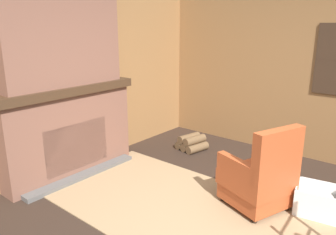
# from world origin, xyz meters

# --- Properties ---
(wood_panel_wall_left) EXTENTS (0.06, 5.91, 2.69)m
(wood_panel_wall_left) POSITION_xyz_m (-2.69, 0.00, 1.35)
(wood_panel_wall_left) COLOR olive
(wood_panel_wall_left) RESTS_ON ground
(wood_panel_wall_back) EXTENTS (5.91, 0.09, 2.69)m
(wood_panel_wall_back) POSITION_xyz_m (0.01, 2.69, 1.35)
(wood_panel_wall_back) COLOR olive
(wood_panel_wall_back) RESTS_ON ground
(fireplace_hearth) EXTENTS (0.54, 1.97, 1.24)m
(fireplace_hearth) POSITION_xyz_m (-2.48, 0.00, 0.62)
(fireplace_hearth) COLOR brown
(fireplace_hearth) RESTS_ON ground
(chimney_breast) EXTENTS (0.29, 1.64, 1.43)m
(chimney_breast) POSITION_xyz_m (-2.49, 0.00, 1.96)
(chimney_breast) COLOR brown
(chimney_breast) RESTS_ON fireplace_hearth
(area_rug) EXTENTS (3.87, 1.73, 0.01)m
(area_rug) POSITION_xyz_m (-0.48, 0.22, 0.01)
(area_rug) COLOR #997A56
(area_rug) RESTS_ON ground
(armchair) EXTENTS (0.83, 0.82, 1.00)m
(armchair) POSITION_xyz_m (-0.09, 0.79, 0.36)
(armchair) COLOR #A84723
(armchair) RESTS_ON ground
(firewood_stack) EXTENTS (0.48, 0.48, 0.25)m
(firewood_stack) POSITION_xyz_m (-1.72, 1.80, 0.11)
(firewood_stack) COLOR brown
(firewood_stack) RESTS_ON ground
(laundry_basket) EXTENTS (0.51, 0.44, 0.32)m
(laundry_basket) POSITION_xyz_m (0.47, 1.09, 0.16)
(laundry_basket) COLOR white
(laundry_basket) RESTS_ON ground
(oil_lamp_vase) EXTENTS (0.10, 0.10, 0.24)m
(oil_lamp_vase) POSITION_xyz_m (-2.53, -0.38, 1.33)
(oil_lamp_vase) COLOR #B24C42
(oil_lamp_vase) RESTS_ON fireplace_hearth
(storage_case) EXTENTS (0.15, 0.24, 0.11)m
(storage_case) POSITION_xyz_m (-2.53, 0.16, 1.30)
(storage_case) COLOR black
(storage_case) RESTS_ON fireplace_hearth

